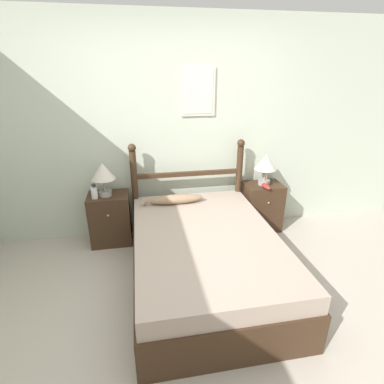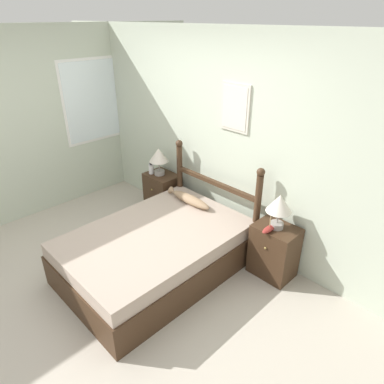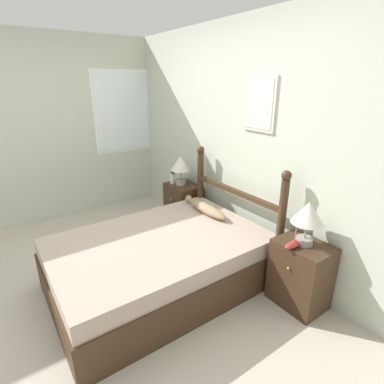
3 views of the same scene
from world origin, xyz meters
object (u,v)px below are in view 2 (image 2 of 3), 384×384
(table_lamp_left, at_px, (159,156))
(fish_pillow, at_px, (189,199))
(table_lamp_right, at_px, (279,205))
(nightstand_left, at_px, (162,194))
(model_boat, at_px, (269,229))
(bottle, at_px, (151,168))
(nightstand_right, at_px, (274,251))
(bed, at_px, (156,252))

(table_lamp_left, height_order, fish_pillow, table_lamp_left)
(table_lamp_right, bearing_deg, table_lamp_left, -179.73)
(table_lamp_left, bearing_deg, nightstand_left, 37.68)
(model_boat, bearing_deg, table_lamp_left, 177.13)
(bottle, height_order, model_boat, same)
(fish_pillow, bearing_deg, table_lamp_left, 168.16)
(bottle, distance_m, fish_pillow, 0.90)
(nightstand_right, bearing_deg, table_lamp_right, -125.49)
(bed, height_order, model_boat, model_boat)
(model_boat, bearing_deg, table_lamp_right, 79.47)
(nightstand_right, bearing_deg, bed, -136.67)
(model_boat, bearing_deg, fish_pillow, -176.63)
(nightstand_left, height_order, model_boat, model_boat)
(bed, bearing_deg, nightstand_left, 136.67)
(table_lamp_left, distance_m, fish_pillow, 0.85)
(nightstand_left, xyz_separation_m, fish_pillow, (0.75, -0.18, 0.27))
(model_boat, bearing_deg, bed, -139.70)
(table_lamp_left, bearing_deg, fish_pillow, -11.84)
(nightstand_right, relative_size, table_lamp_right, 1.58)
(bottle, bearing_deg, table_lamp_left, 28.97)
(table_lamp_left, xyz_separation_m, bottle, (-0.11, -0.06, -0.20))
(bottle, xyz_separation_m, model_boat, (2.02, -0.04, -0.05))
(nightstand_left, bearing_deg, model_boat, -3.42)
(fish_pillow, bearing_deg, bed, -74.24)
(bed, bearing_deg, nightstand_right, 43.33)
(table_lamp_right, bearing_deg, fish_pillow, -171.56)
(bed, relative_size, table_lamp_left, 5.14)
(nightstand_left, relative_size, model_boat, 2.69)
(bed, xyz_separation_m, nightstand_right, (0.96, 0.90, 0.05))
(table_lamp_right, height_order, fish_pillow, table_lamp_right)
(bottle, xyz_separation_m, fish_pillow, (0.88, -0.10, -0.12))
(nightstand_right, relative_size, bottle, 3.48)
(table_lamp_left, relative_size, bottle, 2.21)
(nightstand_right, xyz_separation_m, table_lamp_left, (-1.93, -0.02, 0.58))
(nightstand_right, distance_m, table_lamp_right, 0.58)
(nightstand_left, relative_size, table_lamp_left, 1.58)
(nightstand_right, distance_m, fish_pillow, 1.20)
(nightstand_right, relative_size, fish_pillow, 0.90)
(nightstand_left, distance_m, nightstand_right, 1.91)
(nightstand_left, relative_size, fish_pillow, 0.90)
(nightstand_right, xyz_separation_m, table_lamp_right, (-0.01, -0.01, 0.58))
(table_lamp_left, xyz_separation_m, fish_pillow, (0.77, -0.16, -0.31))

